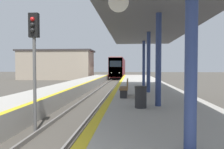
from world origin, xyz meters
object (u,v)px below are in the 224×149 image
(signal_near, at_px, (34,49))
(bench, at_px, (125,87))
(trash_bin, at_px, (141,97))
(train, at_px, (118,68))

(signal_near, height_order, bench, signal_near)
(bench, bearing_deg, trash_bin, -77.92)
(signal_near, bearing_deg, bench, 46.28)
(train, bearing_deg, bench, -86.42)
(signal_near, bearing_deg, train, 88.69)
(train, height_order, trash_bin, train)
(bench, bearing_deg, signal_near, -133.72)
(trash_bin, xyz_separation_m, bench, (-0.66, 3.09, 0.07))
(trash_bin, bearing_deg, train, 94.23)
(signal_near, relative_size, trash_bin, 5.43)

